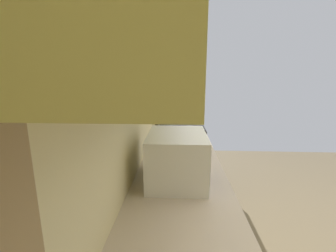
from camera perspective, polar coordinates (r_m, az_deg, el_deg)
The scene contains 5 objects.
wall_back at distance 1.67m, azimuth -9.67°, elevation 5.07°, with size 3.85×0.12×2.70m, color beige.
upper_cabinets at distance 1.26m, azimuth -3.80°, elevation 25.67°, with size 1.97×0.33×0.67m.
oven_range at distance 3.23m, azimuth 3.15°, elevation -7.40°, with size 0.71×0.66×1.07m.
microwave at distance 1.47m, azimuth 2.41°, elevation -8.00°, with size 0.47×0.38×0.32m.
bowl at distance 2.25m, azimuth 4.16°, elevation -4.10°, with size 0.13×0.13×0.05m.
Camera 1 is at (-1.61, 1.11, 1.57)m, focal length 23.68 mm.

